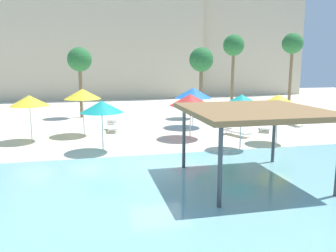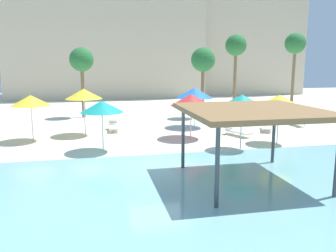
{
  "view_description": "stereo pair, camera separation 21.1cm",
  "coord_description": "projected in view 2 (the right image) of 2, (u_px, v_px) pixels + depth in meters",
  "views": [
    {
      "loc": [
        -2.76,
        -14.15,
        4.33
      ],
      "look_at": [
        0.88,
        2.0,
        1.3
      ],
      "focal_mm": 36.82,
      "sensor_mm": 36.0,
      "label": 1
    },
    {
      "loc": [
        -2.55,
        -14.19,
        4.33
      ],
      "look_at": [
        0.88,
        2.0,
        1.3
      ],
      "focal_mm": 36.82,
      "sensor_mm": 36.0,
      "label": 2
    }
  ],
  "objects": [
    {
      "name": "palm_tree_2",
      "position": [
        82.0,
        61.0,
        27.18
      ],
      "size": [
        1.9,
        1.9,
        5.57
      ],
      "color": "brown",
      "rests_on": "ground"
    },
    {
      "name": "hotel_block_1",
      "position": [
        225.0,
        24.0,
        49.78
      ],
      "size": [
        19.39,
        11.26,
        19.81
      ],
      "primitive_type": "cube",
      "color": "beige",
      "rests_on": "ground"
    },
    {
      "name": "shade_pavilion",
      "position": [
        252.0,
        113.0,
        12.32
      ],
      "size": [
        4.76,
        4.76,
        2.73
      ],
      "color": "#42474C",
      "rests_on": "ground"
    },
    {
      "name": "palm_tree_3",
      "position": [
        203.0,
        61.0,
        27.04
      ],
      "size": [
        1.9,
        1.9,
        5.55
      ],
      "color": "brown",
      "rests_on": "ground"
    },
    {
      "name": "beach_umbrella_blue_5",
      "position": [
        195.0,
        93.0,
        23.24
      ],
      "size": [
        2.5,
        2.5,
        2.69
      ],
      "color": "silver",
      "rests_on": "ground"
    },
    {
      "name": "lagoon_water",
      "position": [
        190.0,
        215.0,
        9.9
      ],
      "size": [
        44.0,
        13.5,
        0.04
      ],
      "primitive_type": "cube",
      "color": "#7AB7C1",
      "rests_on": "ground"
    },
    {
      "name": "ground_plane",
      "position": [
        158.0,
        164.0,
        14.96
      ],
      "size": [
        80.0,
        80.0,
        0.0
      ],
      "primitive_type": "plane",
      "color": "beige"
    },
    {
      "name": "lounge_chair_1",
      "position": [
        294.0,
        120.0,
        24.37
      ],
      "size": [
        0.65,
        1.91,
        0.74
      ],
      "rotation": [
        0.0,
        0.0,
        -1.54
      ],
      "color": "white",
      "rests_on": "ground"
    },
    {
      "name": "lounge_chair_5",
      "position": [
        113.0,
        126.0,
        22.38
      ],
      "size": [
        0.65,
        1.91,
        0.74
      ],
      "rotation": [
        0.0,
        0.0,
        -1.6
      ],
      "color": "white",
      "rests_on": "ground"
    },
    {
      "name": "hotel_block_0",
      "position": [
        106.0,
        27.0,
        45.0
      ],
      "size": [
        23.81,
        11.43,
        17.89
      ],
      "primitive_type": "cube",
      "color": "beige",
      "rests_on": "ground"
    },
    {
      "name": "beach_umbrella_teal_6",
      "position": [
        242.0,
        100.0,
        17.11
      ],
      "size": [
        1.93,
        1.93,
        2.8
      ],
      "color": "silver",
      "rests_on": "ground"
    },
    {
      "name": "palm_tree_0",
      "position": [
        295.0,
        45.0,
        31.65
      ],
      "size": [
        1.9,
        1.9,
        7.07
      ],
      "color": "brown",
      "rests_on": "ground"
    },
    {
      "name": "beach_umbrella_red_7",
      "position": [
        191.0,
        100.0,
        19.78
      ],
      "size": [
        2.42,
        2.42,
        2.58
      ],
      "color": "silver",
      "rests_on": "ground"
    },
    {
      "name": "lounge_chair_3",
      "position": [
        267.0,
        125.0,
        22.39
      ],
      "size": [
        1.45,
        1.95,
        0.74
      ],
      "rotation": [
        0.0,
        0.0,
        -2.08
      ],
      "color": "white",
      "rests_on": "ground"
    },
    {
      "name": "beach_umbrella_yellow_1",
      "position": [
        279.0,
        100.0,
        18.46
      ],
      "size": [
        1.93,
        1.93,
        2.67
      ],
      "color": "silver",
      "rests_on": "ground"
    },
    {
      "name": "palm_tree_1",
      "position": [
        236.0,
        47.0,
        30.86
      ],
      "size": [
        1.9,
        1.9,
        6.86
      ],
      "color": "brown",
      "rests_on": "ground"
    },
    {
      "name": "beach_umbrella_yellow_4",
      "position": [
        84.0,
        94.0,
        20.6
      ],
      "size": [
        2.2,
        2.2,
        2.82
      ],
      "color": "silver",
      "rests_on": "ground"
    },
    {
      "name": "beach_umbrella_yellow_0",
      "position": [
        31.0,
        100.0,
        19.05
      ],
      "size": [
        2.13,
        2.13,
        2.59
      ],
      "color": "silver",
      "rests_on": "ground"
    },
    {
      "name": "lounge_chair_4",
      "position": [
        236.0,
        130.0,
        20.83
      ],
      "size": [
        1.25,
        1.98,
        0.74
      ],
      "rotation": [
        0.0,
        0.0,
        -1.2
      ],
      "color": "white",
      "rests_on": "ground"
    },
    {
      "name": "beach_umbrella_teal_3",
      "position": [
        102.0,
        107.0,
        16.79
      ],
      "size": [
        2.1,
        2.1,
        2.53
      ],
      "color": "silver",
      "rests_on": "ground"
    }
  ]
}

